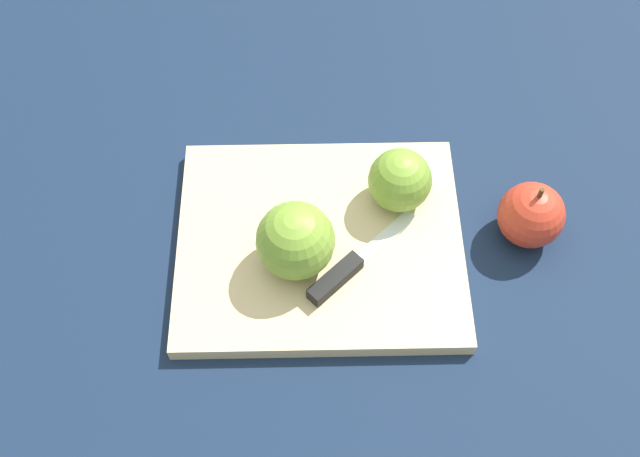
% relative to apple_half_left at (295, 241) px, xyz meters
% --- Properties ---
extents(ground_plane, '(4.00, 4.00, 0.00)m').
position_rel_apple_half_left_xyz_m(ground_plane, '(0.02, 0.03, -0.06)').
color(ground_plane, '#14233D').
extents(cutting_board, '(0.34, 0.30, 0.02)m').
position_rel_apple_half_left_xyz_m(cutting_board, '(0.02, 0.03, -0.05)').
color(cutting_board, '#D1B789').
rests_on(cutting_board, ground_plane).
extents(apple_half_left, '(0.08, 0.08, 0.08)m').
position_rel_apple_half_left_xyz_m(apple_half_left, '(0.00, 0.00, 0.00)').
color(apple_half_left, olive).
rests_on(apple_half_left, cutting_board).
extents(apple_half_right, '(0.07, 0.07, 0.07)m').
position_rel_apple_half_left_xyz_m(apple_half_right, '(0.10, 0.09, -0.01)').
color(apple_half_right, olive).
rests_on(apple_half_right, cutting_board).
extents(knife, '(0.11, 0.13, 0.02)m').
position_rel_apple_half_left_xyz_m(knife, '(0.05, -0.01, -0.03)').
color(knife, silver).
rests_on(knife, cutting_board).
extents(apple_slice, '(0.05, 0.05, 0.01)m').
position_rel_apple_half_left_xyz_m(apple_slice, '(0.11, 0.13, -0.04)').
color(apple_slice, '#EFE5C6').
rests_on(apple_slice, cutting_board).
extents(apple_whole, '(0.07, 0.07, 0.08)m').
position_rel_apple_half_left_xyz_m(apple_whole, '(0.24, 0.08, -0.02)').
color(apple_whole, red).
rests_on(apple_whole, ground_plane).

